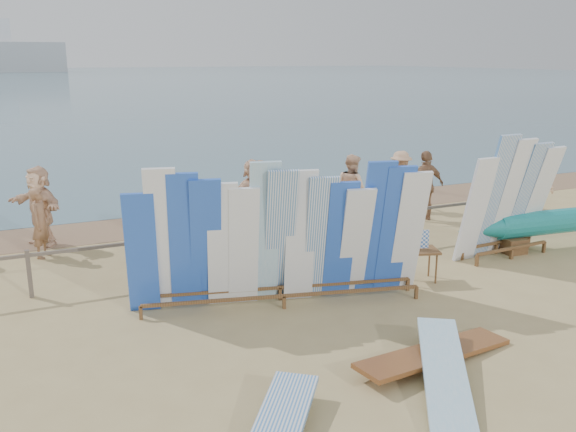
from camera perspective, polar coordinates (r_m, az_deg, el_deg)
name	(u,v)px	position (r m, az deg, el deg)	size (l,w,h in m)	color
ground	(300,323)	(10.18, 1.12, -9.99)	(160.00, 160.00, 0.00)	tan
ocean	(33,78)	(136.50, -22.73, 11.82)	(320.00, 240.00, 0.02)	#416475
wet_sand_strip	(187,220)	(16.61, -9.42, -0.33)	(40.00, 2.60, 0.01)	#88674C
fence	(238,238)	(12.57, -4.66, -2.10)	(12.08, 0.08, 0.90)	#675A4E
main_surfboard_rack	(282,241)	(10.51, -0.55, -2.34)	(5.19, 1.78, 2.62)	brown
side_surfboard_rack	(508,202)	(13.91, 19.93, 1.28)	(2.40, 0.89, 2.74)	brown
outrigger_canoe	(575,221)	(15.55, 25.27, -0.42)	(6.32, 1.13, 0.90)	brown
vendor_table	(417,264)	(12.15, 11.98, -4.41)	(0.90, 0.75, 1.02)	brown
flat_board_b	(444,387)	(8.66, 14.38, -15.20)	(0.56, 2.70, 0.07)	#87BBD8
flat_board_c	(435,361)	(9.27, 13.55, -13.04)	(0.56, 2.70, 0.07)	brown
beach_chair_left	(257,240)	(13.78, -2.93, -2.25)	(0.55, 0.57, 0.82)	red
beach_chair_right	(289,237)	(13.97, 0.13, -2.00)	(0.68, 0.69, 0.81)	red
stroller	(320,227)	(14.00, 3.06, -1.06)	(0.66, 0.88, 1.13)	red
beachgoer_8	(352,189)	(16.03, 6.00, 2.57)	(0.88, 0.42, 1.81)	beige
beachgoer_6	(265,210)	(14.01, -2.19, 0.59)	(0.82, 0.39, 1.68)	tan
beachgoer_10	(426,186)	(16.55, 12.76, 2.77)	(1.09, 0.47, 1.87)	#8C6042
beachgoer_9	(400,180)	(17.63, 10.46, 3.30)	(1.09, 0.45, 1.68)	tan
beachgoer_1	(41,223)	(14.21, -22.13, -0.60)	(0.56, 0.31, 1.54)	#8C6042
beachgoer_5	(253,194)	(15.47, -3.26, 2.10)	(1.64, 0.53, 1.77)	beige
beachgoer_extra_0	(535,179)	(18.61, 22.12, 3.25)	(1.17, 0.48, 1.81)	tan
beachgoer_11	(40,206)	(15.11, -22.22, 0.89)	(1.72, 0.56, 1.86)	beige
beachgoer_7	(260,193)	(15.70, -2.68, 2.18)	(0.62, 0.34, 1.71)	#8C6042
beachgoer_3	(172,208)	(14.38, -10.77, 0.72)	(1.09, 0.45, 1.68)	tan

